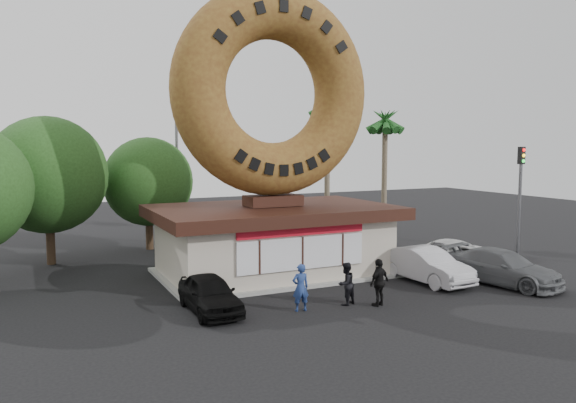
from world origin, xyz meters
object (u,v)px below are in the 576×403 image
Objects in this scene: person_center at (346,284)px; car_grey at (503,267)px; person_right at (379,282)px; car_black at (210,294)px; person_left at (301,288)px; street_lamp at (180,172)px; donut_shop at (273,238)px; giant_donut at (273,92)px; car_white at (455,253)px; traffic_signal at (520,187)px; car_silver at (426,265)px.

car_grey is at bearing 157.05° from person_center.
person_right is 0.45× the size of car_black.
person_left is 3.38m from car_black.
street_lamp reaches higher than person_left.
donut_shop reaches higher than car_black.
person_right is at bearing -78.65° from street_lamp.
giant_donut is at bearing -107.04° from person_center.
person_right is (1.49, -6.66, -7.72)m from giant_donut.
street_lamp is 15.33m from car_black.
giant_donut is at bearing 128.72° from car_grey.
car_white is (13.73, 2.19, 0.00)m from car_black.
car_black is 0.77× the size of car_grey.
car_white is (-4.91, -0.40, -3.17)m from traffic_signal.
car_black is (-6.12, 2.06, -0.23)m from person_right.
street_lamp is 1.52× the size of car_grey.
person_right is 0.39× the size of car_silver.
giant_donut is 14.93m from traffic_signal.
donut_shop is 2.13× the size of car_grey.
person_left is at bearing -104.58° from giant_donut.
person_left is 7.29m from car_silver.
street_lamp is 4.35× the size of person_right.
car_white is at bearing 9.14° from car_black.
car_black is (-4.64, -4.58, -1.08)m from donut_shop.
car_grey is (2.78, -1.80, -0.01)m from car_silver.
traffic_signal is 7.72m from car_grey.
donut_shop is 1.40× the size of street_lamp.
person_left is at bearing -88.90° from street_lamp.
giant_donut is 10.31m from person_right.
person_center reaches higher than car_white.
giant_donut reaches higher than car_silver.
traffic_signal is 1.22× the size of car_white.
person_left is (-1.55, -5.96, -7.75)m from giant_donut.
street_lamp is (-1.86, 10.02, 2.72)m from donut_shop.
donut_shop is 6.73× the size of person_center.
donut_shop is 6.88m from giant_donut.
car_white is at bearing -14.73° from donut_shop.
giant_donut is 5.27× the size of person_right.
giant_donut reaches higher than car_black.
car_grey is (8.36, -6.26, -7.88)m from giant_donut.
car_white is at bearing 64.78° from car_grey.
person_center is at bearing 163.54° from car_grey.
person_right reaches higher than car_silver.
person_right reaches higher than car_white.
car_white is (8.69, 3.58, -0.14)m from person_center.
traffic_signal is 3.31× the size of person_right.
car_black is at bearing -19.10° from person_left.
person_center is at bearing -51.92° from person_right.
person_left reaches higher than car_black.
giant_donut is at bearing -97.44° from person_right.
person_right is at bearing -18.52° from car_black.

